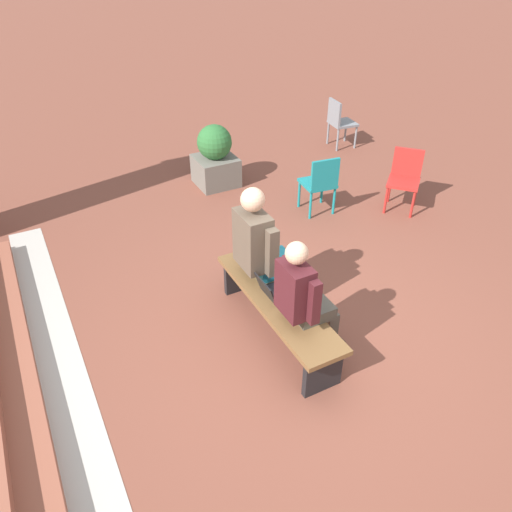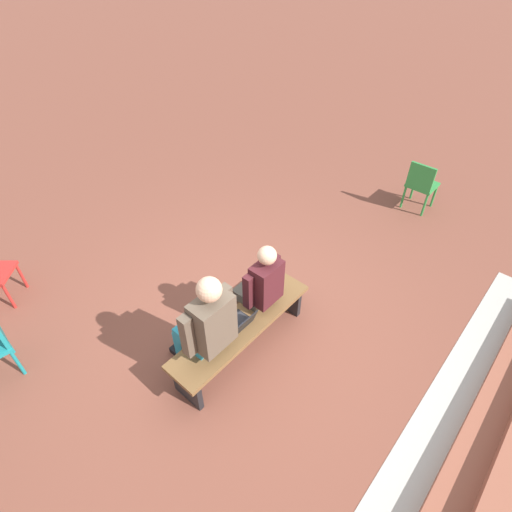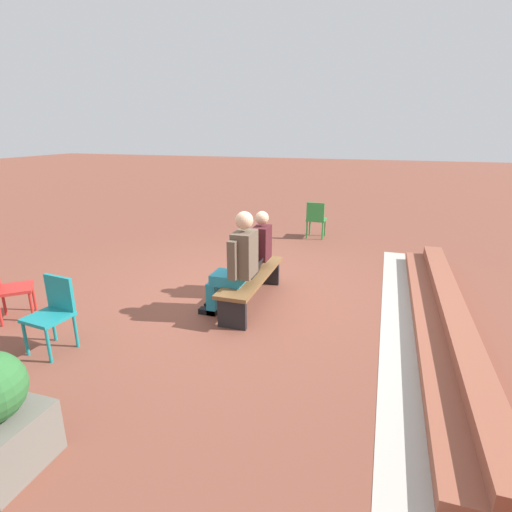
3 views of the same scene
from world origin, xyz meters
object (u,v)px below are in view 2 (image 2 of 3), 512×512
Objects in this scene: laptop at (239,323)px; plastic_chair_far_right at (421,183)px; bench at (242,328)px; person_student at (259,286)px; person_adult at (205,325)px.

plastic_chair_far_right is (-3.96, 0.23, -0.02)m from laptop.
bench is 3.91m from plastic_chair_far_right.
bench is at bearing 10.43° from person_student.
person_student reaches higher than bench.
laptop is 3.96m from plastic_chair_far_right.
person_student is 0.90× the size of person_adult.
person_adult is at bearing -12.88° from laptop.
person_student is at bearing -169.57° from bench.
bench is 0.59m from person_adult.
laptop is at bearing -3.37° from plastic_chair_far_right.
plastic_chair_far_right is (-4.33, 0.32, -0.27)m from person_adult.
person_adult is at bearing -9.67° from bench.
person_adult reaches higher than plastic_chair_far_right.
plastic_chair_far_right reaches higher than bench.
person_student is (-0.35, -0.06, 0.34)m from bench.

